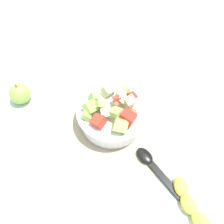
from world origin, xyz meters
The scene contains 6 objects.
ground_plane centered at (0.00, 0.00, 0.00)m, with size 2.40×2.40×0.00m, color silver.
placemat centered at (0.00, 0.00, 0.00)m, with size 0.43×0.34×0.01m, color tan.
salad_bowl centered at (0.01, 0.01, 0.05)m, with size 0.21×0.21×0.10m.
serving_spoon centered at (0.21, -0.04, 0.01)m, with size 0.24×0.08×0.01m.
whole_apple centered at (-0.27, -0.12, 0.03)m, with size 0.07×0.07×0.08m.
banana_whole centered at (0.32, -0.06, 0.02)m, with size 0.15×0.10×0.04m.
Camera 1 is at (0.26, -0.29, 0.67)m, focal length 39.50 mm.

